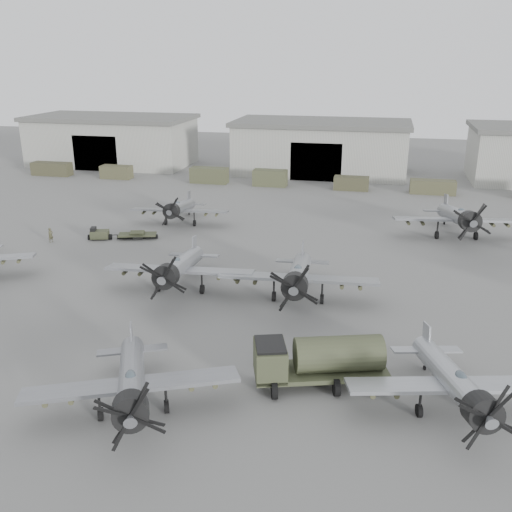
{
  "coord_description": "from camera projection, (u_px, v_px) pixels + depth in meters",
  "views": [
    {
      "loc": [
        10.58,
        -34.33,
        18.92
      ],
      "look_at": [
        0.31,
        11.04,
        2.5
      ],
      "focal_mm": 40.0,
      "sensor_mm": 36.0,
      "label": 1
    }
  ],
  "objects": [
    {
      "name": "aircraft_far_1",
      "position": [
        459.0,
        217.0,
        61.13
      ],
      "size": [
        13.85,
        12.46,
        5.5
      ],
      "rotation": [
        0.0,
        0.0,
        0.14
      ],
      "color": "gray",
      "rests_on": "ground"
    },
    {
      "name": "aircraft_far_0",
      "position": [
        179.0,
        208.0,
        66.29
      ],
      "size": [
        11.51,
        10.36,
        4.58
      ],
      "rotation": [
        0.0,
        0.0,
        0.11
      ],
      "color": "gray",
      "rests_on": "ground"
    },
    {
      "name": "support_truck_4",
      "position": [
        351.0,
        183.0,
        84.48
      ],
      "size": [
        5.12,
        2.2,
        1.97
      ],
      "primitive_type": "cube",
      "color": "#3F3E29",
      "rests_on": "ground"
    },
    {
      "name": "support_truck_2",
      "position": [
        209.0,
        175.0,
        88.99
      ],
      "size": [
        5.84,
        2.2,
        2.41
      ],
      "primitive_type": "cube",
      "color": "#43452D",
      "rests_on": "ground"
    },
    {
      "name": "hangar_left",
      "position": [
        112.0,
        140.0,
        103.51
      ],
      "size": [
        29.0,
        14.8,
        8.7
      ],
      "color": "#ACADA2",
      "rests_on": "ground"
    },
    {
      "name": "ground",
      "position": [
        217.0,
        340.0,
        40.07
      ],
      "size": [
        220.0,
        220.0,
        0.0
      ],
      "primitive_type": "plane",
      "color": "slate",
      "rests_on": "ground"
    },
    {
      "name": "aircraft_mid_1",
      "position": [
        179.0,
        267.0,
        47.31
      ],
      "size": [
        12.58,
        11.32,
        5.01
      ],
      "rotation": [
        0.0,
        0.0,
        0.09
      ],
      "color": "gray",
      "rests_on": "ground"
    },
    {
      "name": "aircraft_near_1",
      "position": [
        131.0,
        383.0,
        30.85
      ],
      "size": [
        11.62,
        10.53,
        4.76
      ],
      "rotation": [
        0.0,
        0.0,
        0.42
      ],
      "color": "gray",
      "rests_on": "ground"
    },
    {
      "name": "hangar_center",
      "position": [
        321.0,
        147.0,
        95.6
      ],
      "size": [
        29.0,
        14.8,
        8.7
      ],
      "color": "#ACADA2",
      "rests_on": "ground"
    },
    {
      "name": "support_truck_5",
      "position": [
        433.0,
        187.0,
        82.06
      ],
      "size": [
        6.4,
        2.2,
        1.99
      ],
      "primitive_type": "cube",
      "color": "#48482F",
      "rests_on": "ground"
    },
    {
      "name": "support_truck_1",
      "position": [
        116.0,
        172.0,
        92.32
      ],
      "size": [
        4.95,
        2.2,
        2.08
      ],
      "primitive_type": "cube",
      "color": "#48472F",
      "rests_on": "ground"
    },
    {
      "name": "aircraft_near_2",
      "position": [
        455.0,
        383.0,
        30.86
      ],
      "size": [
        11.83,
        10.65,
        4.71
      ],
      "rotation": [
        0.0,
        0.0,
        0.24
      ],
      "color": "#9DA0A5",
      "rests_on": "ground"
    },
    {
      "name": "ground_crew",
      "position": [
        51.0,
        235.0,
        60.77
      ],
      "size": [
        0.58,
        0.68,
        1.58
      ],
      "primitive_type": "imported",
      "rotation": [
        0.0,
        0.0,
        1.15
      ],
      "color": "#42412B",
      "rests_on": "ground"
    },
    {
      "name": "support_truck_0",
      "position": [
        52.0,
        169.0,
        94.73
      ],
      "size": [
        6.6,
        2.2,
        2.15
      ],
      "primitive_type": "cube",
      "color": "#3E3D29",
      "rests_on": "ground"
    },
    {
      "name": "aircraft_mid_2",
      "position": [
        298.0,
        276.0,
        45.37
      ],
      "size": [
        12.95,
        11.65,
        5.16
      ],
      "rotation": [
        0.0,
        0.0,
        0.08
      ],
      "color": "gray",
      "rests_on": "ground"
    },
    {
      "name": "tug_trailer",
      "position": [
        114.0,
        234.0,
        61.88
      ],
      "size": [
        7.1,
        3.26,
        1.41
      ],
      "rotation": [
        0.0,
        0.0,
        0.29
      ],
      "color": "#353925",
      "rests_on": "ground"
    },
    {
      "name": "fuel_tanker",
      "position": [
        319.0,
        358.0,
        34.16
      ],
      "size": [
        8.45,
        5.33,
        3.1
      ],
      "rotation": [
        0.0,
        0.0,
        0.31
      ],
      "color": "#3A4029",
      "rests_on": "ground"
    },
    {
      "name": "support_truck_3",
      "position": [
        270.0,
        178.0,
        86.96
      ],
      "size": [
        5.15,
        2.2,
        2.46
      ],
      "primitive_type": "cube",
      "color": "#44482F",
      "rests_on": "ground"
    }
  ]
}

